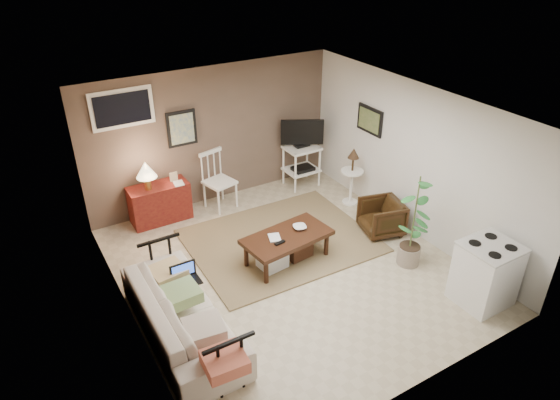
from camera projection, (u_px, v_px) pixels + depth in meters
floor at (289, 268)px, 7.28m from camera, size 5.00×5.00×0.00m
art_back at (182, 128)px, 8.17m from camera, size 0.50×0.03×0.60m
art_right at (370, 120)px, 8.31m from camera, size 0.03×0.60×0.45m
window at (122, 109)px, 7.52m from camera, size 0.96×0.03×0.60m
rug at (280, 240)px, 7.88m from camera, size 2.81×2.27×0.03m
coffee_table at (287, 246)px, 7.29m from camera, size 1.35×0.80×0.49m
sofa at (181, 307)px, 5.91m from camera, size 0.64×2.20×0.86m
sofa_pillows at (193, 312)px, 5.70m from camera, size 0.42×2.09×0.15m
sofa_end_rails at (191, 307)px, 6.00m from camera, size 0.59×2.20×0.74m
laptop at (185, 276)px, 6.23m from camera, size 0.34×0.25×0.23m
red_console at (159, 200)px, 8.25m from camera, size 0.98×0.43×1.13m
spindle_chair at (219, 182)px, 8.62m from camera, size 0.56×0.56×1.02m
tv_stand at (302, 152)px, 9.23m from camera, size 0.71×0.50×1.30m
side_table at (352, 170)px, 8.64m from camera, size 0.40×0.40×1.06m
armchair at (382, 216)px, 7.96m from camera, size 0.70×0.73×0.62m
potted_plant at (414, 218)px, 7.01m from camera, size 0.36×0.36×1.46m
stove at (486, 274)px, 6.45m from camera, size 0.68×0.63×0.89m
bowl at (300, 223)px, 7.31m from camera, size 0.20×0.10×0.19m
book_table at (269, 232)px, 7.07m from camera, size 0.16×0.07×0.22m
book_console at (173, 179)px, 8.10m from camera, size 0.16×0.04×0.21m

